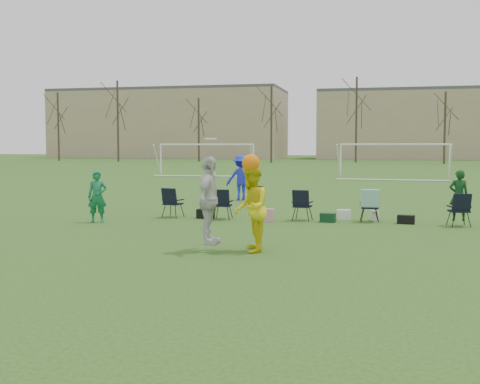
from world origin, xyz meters
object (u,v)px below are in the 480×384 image
(center_contest, at_px, (233,204))
(goal_mid, at_px, (394,151))
(fielder_blue, at_px, (241,178))
(fielder_green_near, at_px, (97,197))
(goal_left, at_px, (207,151))

(center_contest, relative_size, goal_mid, 0.34)
(fielder_blue, xyz_separation_m, center_contest, (2.60, -12.21, 0.10))
(fielder_green_near, xyz_separation_m, goal_mid, (9.37, 25.99, 1.13))
(fielder_green_near, distance_m, goal_left, 28.40)
(center_contest, height_order, goal_mid, center_contest)
(fielder_blue, bearing_deg, fielder_green_near, 50.87)
(fielder_green_near, relative_size, fielder_blue, 0.82)
(center_contest, distance_m, goal_left, 33.47)
(center_contest, relative_size, goal_left, 0.34)
(goal_left, relative_size, goal_mid, 1.00)
(fielder_green_near, xyz_separation_m, goal_left, (-4.63, 27.99, 1.13))
(center_contest, bearing_deg, goal_mid, 82.10)
(fielder_blue, relative_size, goal_left, 0.26)
(goal_left, bearing_deg, fielder_blue, -74.88)
(goal_mid, bearing_deg, fielder_blue, -106.83)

